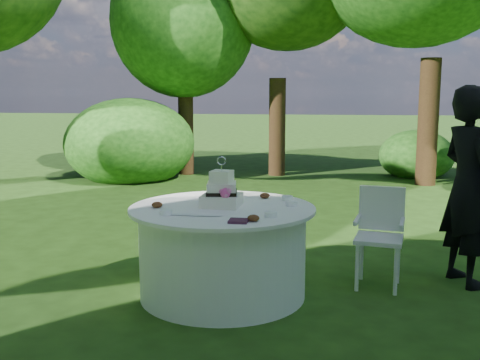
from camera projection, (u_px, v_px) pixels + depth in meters
The scene contains 9 objects.
ground at pixel (223, 294), 4.82m from camera, with size 80.00×80.00×0.00m, color #1F3A10.
napkins at pixel (238, 221), 4.14m from camera, with size 0.14×0.14×0.02m, color #421C32.
feather_plume at pixel (192, 215), 4.36m from camera, with size 0.48×0.07×0.01m, color silver.
guest at pixel (469, 186), 4.98m from camera, with size 0.65×0.43×1.78m, color black.
table at pixel (223, 251), 4.76m from camera, with size 1.56×1.56×0.77m.
cake at pixel (222, 193), 4.70m from camera, with size 0.33×0.34×0.43m.
chair at pixel (380, 229), 5.00m from camera, with size 0.47×0.47×0.88m.
votives at pixel (255, 207), 4.60m from camera, with size 1.05×0.83×0.04m.
petal_cups at pixel (225, 205), 4.63m from camera, with size 0.94×1.02×0.05m.
Camera 1 is at (0.83, -4.53, 1.72)m, focal length 42.00 mm.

